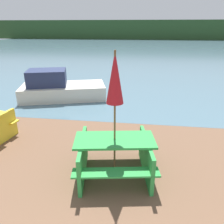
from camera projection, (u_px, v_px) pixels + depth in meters
The scene contains 5 objects.
water at pixel (137, 48), 29.87m from camera, with size 60.00×50.00×0.00m.
far_treeline at pixel (140, 30), 47.56m from camera, with size 80.00×1.60×4.00m.
picnic_table_green at pixel (115, 153), 4.33m from camera, with size 1.75×1.61×0.79m.
umbrella_crimson at pixel (115, 79), 3.78m from camera, with size 0.32×0.32×2.46m.
boat at pixel (59, 88), 8.99m from camera, with size 3.67×2.43×1.20m.
Camera 1 is at (0.77, 0.63, 2.83)m, focal length 35.00 mm.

